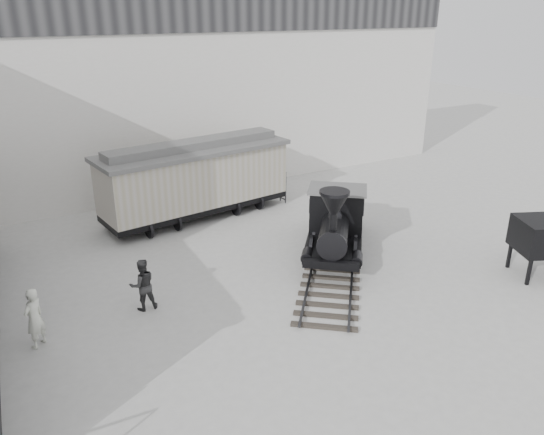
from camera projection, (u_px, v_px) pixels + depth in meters
ground at (342, 320)px, 16.61m from camera, size 90.00×90.00×0.00m
north_wall at (168, 84)px, 26.65m from camera, size 34.00×2.51×11.00m
locomotive at (336, 226)px, 20.54m from camera, size 7.61×8.64×3.35m
boxcar at (195, 178)px, 24.16m from camera, size 9.15×3.85×3.64m
visitor_a at (34, 318)px, 15.04m from camera, size 0.80×0.77×1.85m
visitor_b at (143, 285)px, 16.95m from camera, size 0.88×0.70×1.75m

